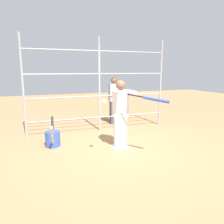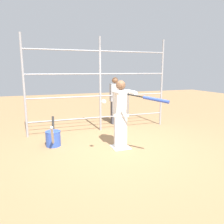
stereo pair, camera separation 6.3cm
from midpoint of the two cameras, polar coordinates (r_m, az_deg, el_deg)
name	(u,v)px [view 1 (the left image)]	position (r m, az deg, el deg)	size (l,w,h in m)	color
ground_plane	(120,147)	(5.22, 1.78, -9.22)	(24.00, 24.00, 0.00)	#9E754C
home_plate	(120,147)	(5.21, 1.79, -9.12)	(0.40, 0.40, 0.02)	white
fence_backstop	(99,85)	(6.42, -3.60, 7.05)	(4.21, 0.06, 2.73)	#939399
batter	(121,112)	(4.97, 1.91, -0.06)	(0.40, 0.58, 1.57)	silver
baseball_bat_swinging	(153,99)	(4.33, 10.13, 3.40)	(0.59, 0.72, 0.15)	black
softball_in_flight	(104,102)	(4.28, -2.52, 2.66)	(0.10, 0.10, 0.10)	white
bat_bucket	(53,138)	(5.43, -15.55, -6.59)	(0.36, 1.16, 0.63)	#3351B2
bystander_behind_fence	(114,100)	(7.27, 0.25, 3.17)	(0.32, 0.20, 1.56)	#3F3F47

